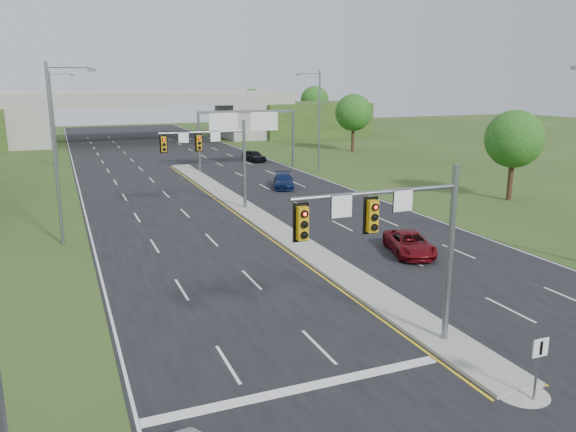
% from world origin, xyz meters
% --- Properties ---
extents(ground, '(240.00, 240.00, 0.00)m').
position_xyz_m(ground, '(0.00, 0.00, 0.00)').
color(ground, '#274619').
rests_on(ground, ground).
extents(road, '(24.00, 160.00, 0.02)m').
position_xyz_m(road, '(0.00, 35.00, 0.01)').
color(road, black).
rests_on(road, ground).
extents(median, '(2.00, 54.00, 0.16)m').
position_xyz_m(median, '(0.00, 23.00, 0.10)').
color(median, gray).
rests_on(median, road).
extents(median_nose, '(2.00, 2.00, 0.16)m').
position_xyz_m(median_nose, '(0.00, -4.00, 0.10)').
color(median_nose, gray).
rests_on(median_nose, road).
extents(lane_markings, '(23.72, 160.00, 0.01)m').
position_xyz_m(lane_markings, '(-0.60, 28.91, 0.02)').
color(lane_markings, gold).
rests_on(lane_markings, road).
extents(signal_mast_near, '(6.62, 0.60, 7.00)m').
position_xyz_m(signal_mast_near, '(-2.26, -0.07, 4.73)').
color(signal_mast_near, slate).
rests_on(signal_mast_near, ground).
extents(signal_mast_far, '(6.62, 0.60, 7.00)m').
position_xyz_m(signal_mast_far, '(-2.26, 24.93, 4.73)').
color(signal_mast_far, slate).
rests_on(signal_mast_far, ground).
extents(keep_right_sign, '(0.60, 0.13, 2.20)m').
position_xyz_m(keep_right_sign, '(0.00, -4.53, 1.52)').
color(keep_right_sign, slate).
rests_on(keep_right_sign, ground).
extents(sign_gantry, '(11.58, 0.44, 6.67)m').
position_xyz_m(sign_gantry, '(6.68, 44.92, 5.24)').
color(sign_gantry, slate).
rests_on(sign_gantry, ground).
extents(overpass, '(80.00, 14.00, 8.10)m').
position_xyz_m(overpass, '(0.00, 80.00, 3.55)').
color(overpass, gray).
rests_on(overpass, ground).
extents(lightpole_l_mid, '(2.85, 0.25, 11.00)m').
position_xyz_m(lightpole_l_mid, '(-13.30, 20.00, 6.10)').
color(lightpole_l_mid, slate).
rests_on(lightpole_l_mid, ground).
extents(lightpole_l_far, '(2.85, 0.25, 11.00)m').
position_xyz_m(lightpole_l_far, '(-13.30, 55.00, 6.10)').
color(lightpole_l_far, slate).
rests_on(lightpole_l_far, ground).
extents(lightpole_r_far, '(2.85, 0.25, 11.00)m').
position_xyz_m(lightpole_r_far, '(13.30, 40.00, 6.10)').
color(lightpole_r_far, slate).
rests_on(lightpole_r_far, ground).
extents(tree_r_near, '(4.80, 4.80, 7.60)m').
position_xyz_m(tree_r_near, '(22.00, 20.00, 5.18)').
color(tree_r_near, '#382316').
rests_on(tree_r_near, ground).
extents(tree_r_mid, '(5.20, 5.20, 8.12)m').
position_xyz_m(tree_r_mid, '(26.00, 55.00, 5.51)').
color(tree_r_mid, '#382316').
rests_on(tree_r_mid, ground).
extents(tree_back_c, '(5.60, 5.60, 8.32)m').
position_xyz_m(tree_back_c, '(24.00, 94.00, 5.51)').
color(tree_back_c, '#382316').
rests_on(tree_back_c, ground).
extents(tree_back_d, '(6.00, 6.00, 8.85)m').
position_xyz_m(tree_back_d, '(38.00, 94.00, 5.84)').
color(tree_back_d, '#382316').
rests_on(tree_back_d, ground).
extents(car_far_a, '(3.37, 5.08, 1.30)m').
position_xyz_m(car_far_a, '(5.29, 10.19, 0.67)').
color(car_far_a, '#5F090F').
rests_on(car_far_a, road).
extents(car_far_b, '(3.31, 4.91, 1.32)m').
position_xyz_m(car_far_b, '(6.26, 32.46, 0.68)').
color(car_far_b, '#0A1841').
rests_on(car_far_b, road).
extents(car_far_c, '(2.41, 4.38, 1.41)m').
position_xyz_m(car_far_c, '(9.43, 50.49, 0.73)').
color(car_far_c, black).
rests_on(car_far_c, road).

